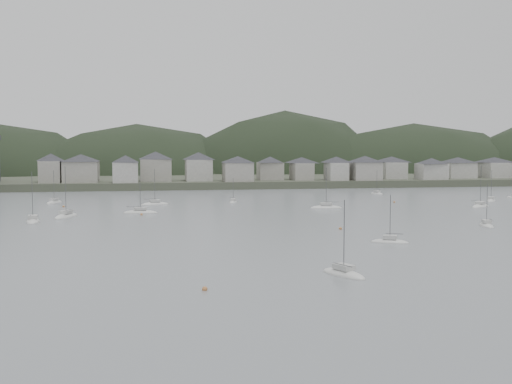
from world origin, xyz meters
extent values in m
plane|color=slate|center=(0.00, 0.00, 0.00)|extent=(900.00, 900.00, 0.00)
cube|color=#383D2D|center=(0.00, 295.00, 1.50)|extent=(900.00, 250.00, 3.00)
ellipsoid|color=black|center=(-32.30, 272.87, -9.97)|extent=(132.08, 90.41, 79.74)
ellipsoid|color=black|center=(50.65, 272.93, -12.68)|extent=(133.88, 88.37, 101.41)
ellipsoid|color=black|center=(125.95, 267.91, -10.32)|extent=(165.81, 81.78, 82.55)
cube|color=gray|center=(-65.00, 181.96, 7.29)|extent=(8.34, 12.91, 8.59)
pyramid|color=#26272B|center=(-65.00, 181.96, 13.09)|extent=(15.78, 15.78, 3.01)
cube|color=gray|center=(-53.32, 181.32, 7.18)|extent=(13.68, 13.35, 8.36)
pyramid|color=#26272B|center=(-53.32, 181.32, 12.82)|extent=(20.07, 20.07, 2.93)
cube|color=#98968F|center=(-35.57, 176.02, 7.04)|extent=(9.78, 10.20, 8.08)
pyramid|color=#26272B|center=(-35.57, 176.02, 12.49)|extent=(14.83, 14.83, 2.83)
cube|color=gray|center=(-23.51, 185.65, 7.55)|extent=(12.59, 13.33, 9.09)
pyramid|color=#26272B|center=(-23.51, 185.65, 13.68)|extent=(19.24, 19.24, 3.18)
cube|color=#98968F|center=(-5.75, 184.10, 7.43)|extent=(10.74, 12.17, 8.87)
pyramid|color=#26272B|center=(-5.75, 184.10, 13.42)|extent=(17.01, 17.01, 3.10)
cube|color=gray|center=(9.92, 177.53, 6.85)|extent=(11.63, 12.09, 7.69)
pyramid|color=#26272B|center=(9.92, 177.53, 12.04)|extent=(17.61, 17.61, 2.69)
cube|color=gray|center=(25.25, 186.19, 6.72)|extent=(10.37, 9.35, 7.44)
pyramid|color=#26272B|center=(25.25, 186.19, 11.74)|extent=(14.65, 14.65, 2.60)
cube|color=gray|center=(38.63, 183.79, 6.61)|extent=(8.24, 12.20, 7.22)
pyramid|color=#26272B|center=(38.63, 183.79, 11.48)|extent=(15.17, 15.17, 2.53)
cube|color=#98968F|center=(52.50, 178.55, 6.73)|extent=(8.06, 10.91, 7.46)
pyramid|color=#26272B|center=(52.50, 178.55, 11.77)|extent=(14.08, 14.08, 2.61)
cube|color=gray|center=(64.81, 177.06, 6.83)|extent=(11.73, 11.78, 7.66)
pyramid|color=#26272B|center=(64.81, 177.06, 12.00)|extent=(17.46, 17.46, 2.68)
cube|color=#98968F|center=(80.64, 186.91, 6.67)|extent=(10.19, 13.02, 7.33)
pyramid|color=#26272B|center=(80.64, 186.91, 11.62)|extent=(17.23, 17.23, 2.57)
cube|color=#98968F|center=(95.55, 178.06, 6.44)|extent=(11.70, 9.81, 6.88)
pyramid|color=#26272B|center=(95.55, 178.06, 11.08)|extent=(15.97, 15.97, 2.41)
cube|color=#98968F|center=(112.40, 186.91, 6.50)|extent=(12.83, 12.48, 7.00)
pyramid|color=#26272B|center=(112.40, 186.91, 11.22)|extent=(18.79, 18.79, 2.45)
cube|color=#98968F|center=(130.73, 187.42, 6.48)|extent=(11.07, 13.50, 6.97)
pyramid|color=#26272B|center=(130.73, 187.42, 11.19)|extent=(18.25, 18.25, 2.44)
ellipsoid|color=silver|center=(55.83, 138.40, 0.05)|extent=(3.65, 7.23, 1.38)
cube|color=#B3B3AE|center=(55.83, 138.40, 1.04)|extent=(2.01, 2.69, 0.70)
cylinder|color=#3F3F42|center=(55.83, 138.40, 4.52)|extent=(0.12, 0.12, 8.65)
cylinder|color=#3F3F42|center=(55.56, 137.18, 1.59)|extent=(0.77, 3.06, 0.10)
ellipsoid|color=silver|center=(-0.88, -1.62, 0.05)|extent=(5.74, 8.55, 1.64)
cube|color=#B3B3AE|center=(-0.88, -1.62, 1.17)|extent=(2.82, 3.35, 0.70)
cylinder|color=#3F3F42|center=(-0.88, -1.62, 5.32)|extent=(0.12, 0.12, 10.24)
cylinder|color=#3F3F42|center=(-1.48, -2.97, 1.72)|extent=(1.60, 3.41, 0.10)
ellipsoid|color=silver|center=(-47.28, 78.85, 0.05)|extent=(6.63, 10.46, 2.00)
cube|color=#B3B3AE|center=(-47.28, 78.85, 1.35)|extent=(3.32, 4.06, 0.70)
cylinder|color=#3F3F42|center=(-47.28, 78.85, 6.44)|extent=(0.12, 0.12, 12.48)
cylinder|color=#3F3F42|center=(-46.62, 77.18, 1.90)|extent=(1.74, 4.22, 0.10)
ellipsoid|color=silver|center=(-55.70, 120.30, 0.05)|extent=(5.34, 8.29, 1.58)
cube|color=#B3B3AE|center=(-55.70, 120.30, 1.14)|extent=(2.66, 3.22, 0.70)
cylinder|color=#3F3F42|center=(-55.70, 120.30, 5.15)|extent=(0.12, 0.12, 9.90)
cylinder|color=#3F3F42|center=(-55.16, 118.98, 1.69)|extent=(1.44, 3.34, 0.10)
ellipsoid|color=silver|center=(22.71, 89.70, 0.05)|extent=(9.28, 3.84, 1.80)
cube|color=#B3B3AE|center=(22.71, 89.70, 1.25)|extent=(3.35, 2.31, 0.70)
cylinder|color=#3F3F42|center=(22.71, 89.70, 5.84)|extent=(0.12, 0.12, 11.27)
cylinder|color=#3F3F42|center=(24.32, 89.87, 1.80)|extent=(4.05, 0.54, 0.10)
ellipsoid|color=silver|center=(81.24, 103.45, 0.05)|extent=(6.62, 7.69, 1.55)
cube|color=#B3B3AE|center=(81.24, 103.45, 1.12)|extent=(2.99, 3.19, 0.70)
cylinder|color=#3F3F42|center=(81.24, 103.45, 5.04)|extent=(0.12, 0.12, 9.68)
cylinder|color=#3F3F42|center=(80.41, 104.57, 1.67)|extent=(2.17, 2.85, 0.10)
ellipsoid|color=silver|center=(-0.79, 112.48, 0.05)|extent=(3.85, 6.32, 1.20)
cube|color=#B3B3AE|center=(-0.79, 112.48, 0.95)|extent=(1.96, 2.43, 0.70)
cylinder|color=#3F3F42|center=(-0.79, 112.48, 3.97)|extent=(0.12, 0.12, 7.53)
cylinder|color=#3F3F42|center=(-1.16, 113.50, 1.50)|extent=(1.01, 2.58, 0.10)
ellipsoid|color=silver|center=(46.56, 44.80, 0.05)|extent=(4.10, 7.75, 1.48)
cube|color=#B3B3AE|center=(46.56, 44.80, 1.09)|extent=(2.21, 2.91, 0.70)
cylinder|color=#3F3F42|center=(46.56, 44.80, 4.82)|extent=(0.12, 0.12, 9.24)
cylinder|color=#3F3F42|center=(46.89, 43.51, 1.64)|extent=(0.91, 3.25, 0.10)
ellipsoid|color=silver|center=(-25.02, 108.82, 0.05)|extent=(8.84, 4.62, 1.69)
cube|color=#B3B3AE|center=(-25.02, 108.82, 1.19)|extent=(3.31, 2.50, 0.70)
cylinder|color=#3F3F42|center=(-25.02, 108.82, 5.48)|extent=(0.12, 0.12, 10.55)
cylinder|color=#3F3F42|center=(-26.49, 109.18, 1.74)|extent=(3.72, 1.00, 0.10)
ellipsoid|color=silver|center=(16.42, 25.33, 0.05)|extent=(7.17, 5.15, 1.39)
cube|color=#B3B3AE|center=(16.42, 25.33, 1.04)|extent=(2.85, 2.47, 0.70)
cylinder|color=#3F3F42|center=(16.42, 25.33, 4.53)|extent=(0.12, 0.12, 8.66)
cylinder|color=#3F3F42|center=(17.52, 25.91, 1.59)|extent=(2.81, 1.52, 0.10)
ellipsoid|color=silver|center=(67.91, 86.07, 0.05)|extent=(9.24, 8.37, 1.90)
cube|color=#B3B3AE|center=(67.91, 86.07, 1.30)|extent=(3.89, 3.72, 0.70)
cylinder|color=#3F3F42|center=(67.91, 86.07, 6.12)|extent=(0.12, 0.12, 11.85)
cylinder|color=#3F3F42|center=(66.60, 87.16, 1.85)|extent=(3.35, 2.79, 0.10)
ellipsoid|color=silver|center=(-29.13, 85.19, 0.05)|extent=(9.30, 4.09, 1.80)
cube|color=#B3B3AE|center=(-29.13, 85.19, 1.25)|extent=(3.39, 2.39, 0.70)
cylinder|color=#3F3F42|center=(-29.13, 85.19, 5.82)|extent=(0.12, 0.12, 11.24)
cylinder|color=#3F3F42|center=(-30.74, 84.97, 1.80)|extent=(4.02, 0.66, 0.10)
ellipsoid|color=silver|center=(-53.70, 69.81, 0.05)|extent=(3.97, 9.51, 1.85)
cube|color=#B3B3AE|center=(-53.70, 69.81, 1.27)|extent=(2.38, 3.44, 0.70)
cylinder|color=#3F3F42|center=(-53.70, 69.81, 5.98)|extent=(0.12, 0.12, 11.55)
cylinder|color=#3F3F42|center=(-53.88, 68.16, 1.82)|extent=(0.57, 4.14, 0.10)
sphere|color=#B06E3A|center=(13.16, 45.23, 0.15)|extent=(0.70, 0.70, 0.70)
sphere|color=#B06E3A|center=(-20.59, -7.56, 0.15)|extent=(0.70, 0.70, 0.70)
sphere|color=#B06E3A|center=(48.89, 104.10, 0.15)|extent=(0.70, 0.70, 0.70)
sphere|color=#B06E3A|center=(-51.22, 106.38, 0.15)|extent=(0.70, 0.70, 0.70)
sphere|color=#B06E3A|center=(-28.82, 80.99, 0.15)|extent=(0.70, 0.70, 0.70)
camera|label=1|loc=(-27.58, -85.78, 17.89)|focal=45.15mm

